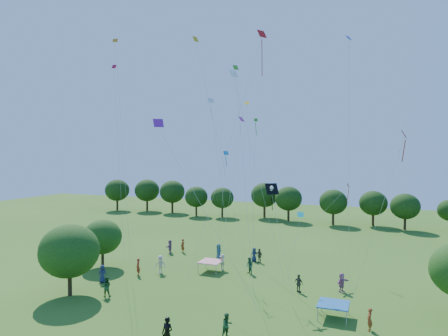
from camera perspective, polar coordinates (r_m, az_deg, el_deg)
near_tree_west at (r=37.25m, az=-21.22°, el=-10.99°), size 5.05×5.05×6.12m
near_tree_north at (r=45.38m, az=-16.98°, el=-9.38°), size 4.11×4.11×5.09m
treeline at (r=73.09m, az=10.79°, el=-4.35°), size 88.01×8.77×6.77m
tent_red_stripe at (r=42.26m, az=-1.89°, el=-13.21°), size 2.20×2.20×1.10m
tent_blue at (r=32.12m, az=15.36°, el=-18.26°), size 2.20×2.20×1.10m
man_in_black at (r=26.97m, az=-8.11°, el=-22.36°), size 0.78×0.52×2.01m
crowd_person_0 at (r=40.55m, az=-16.98°, el=-14.25°), size 0.91×0.63×1.67m
crowd_person_1 at (r=50.18m, az=-5.92°, el=-11.00°), size 0.74×0.63×1.69m
crowd_person_2 at (r=28.29m, az=0.46°, el=-21.56°), size 0.79×0.92×1.63m
crowd_person_3 at (r=42.20m, az=-9.07°, el=-13.44°), size 1.29×0.84×1.82m
crowd_person_4 at (r=45.76m, az=5.06°, el=-12.35°), size 1.01×0.83×1.58m
crowd_person_5 at (r=37.87m, az=16.48°, el=-15.40°), size 1.24×1.67×1.70m
crowd_person_6 at (r=46.17m, az=4.32°, el=-12.23°), size 0.87×0.78×1.56m
crowd_person_7 at (r=41.84m, az=-12.18°, el=-13.67°), size 0.74×0.75×1.71m
crowd_person_8 at (r=36.75m, az=-16.48°, el=-15.94°), size 0.96×0.80×1.71m
crowd_person_9 at (r=42.83m, az=-0.24°, el=-13.30°), size 0.97×1.17×1.64m
crowd_person_10 at (r=36.97m, az=10.64°, el=-15.89°), size 1.02×0.81×1.58m
crowd_person_11 at (r=50.05m, az=-7.74°, el=-11.07°), size 0.76×1.60×1.65m
crowd_person_12 at (r=46.32m, az=-0.79°, el=-11.95°), size 1.02×1.03×1.92m
crowd_person_13 at (r=30.89m, az=20.07°, el=-19.67°), size 0.38×0.58×1.56m
crowd_person_14 at (r=41.48m, az=3.69°, el=-13.77°), size 0.95×0.87×1.71m
pirate_kite at (r=34.66m, az=6.88°, el=-3.18°), size 3.10×3.71×8.28m
red_high_kite at (r=34.61m, az=3.84°, el=13.02°), size 6.05×3.24×21.30m
small_kite_0 at (r=27.27m, az=23.03°, el=-0.42°), size 3.41×2.61×12.28m
small_kite_1 at (r=42.44m, az=15.45°, el=-4.71°), size 6.88×2.76×7.83m
small_kite_2 at (r=41.47m, az=-14.66°, el=8.45°), size 1.52×0.79×22.28m
small_kite_3 at (r=28.97m, az=2.50°, el=3.94°), size 2.25×1.86×17.40m
small_kite_4 at (r=26.53m, az=17.41°, el=3.06°), size 0.35×4.62×17.85m
small_kite_5 at (r=28.01m, az=-7.10°, el=2.06°), size 7.23×2.17×13.30m
small_kite_6 at (r=43.78m, az=-1.44°, el=5.75°), size 2.11×1.68×16.94m
small_kite_7 at (r=33.86m, az=10.64°, el=-7.85°), size 1.31×0.50×6.02m
small_kite_8 at (r=41.97m, az=-14.99°, el=5.56°), size 1.63×0.63×19.91m
small_kite_9 at (r=36.45m, az=-2.05°, el=9.28°), size 4.16×3.26×21.30m
small_kite_10 at (r=43.74m, az=3.57°, el=3.54°), size 1.15×0.43×16.58m
small_kite_11 at (r=41.96m, az=4.43°, el=1.44°), size 1.15×1.96×14.52m
small_kite_12 at (r=41.26m, az=0.08°, el=-0.64°), size 1.04×0.82×11.15m
small_kite_13 at (r=40.65m, az=1.95°, el=3.28°), size 2.43×0.89×14.63m
small_kite_14 at (r=32.57m, az=2.84°, el=7.46°), size 4.24×2.18×17.61m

